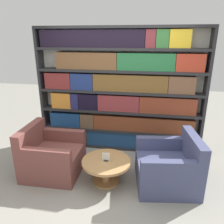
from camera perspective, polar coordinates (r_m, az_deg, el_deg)
The scene contains 6 objects.
ground_plane at distance 3.50m, azimuth -1.79°, elevation -19.77°, with size 14.00×14.00×0.00m, color gray.
bookshelf at distance 4.25m, azimuth 2.11°, elevation 5.19°, with size 3.20×0.30×2.38m.
armchair_left at distance 3.87m, azimuth -15.56°, elevation -11.22°, with size 0.90×0.87×0.82m.
armchair_right at distance 3.57m, azimuth 14.64°, elevation -13.96°, with size 1.00×0.97×0.82m.
coffee_table at distance 3.52m, azimuth -1.52°, elevation -14.05°, with size 0.76×0.76×0.38m.
table_sign at distance 3.43m, azimuth -1.55°, elevation -11.76°, with size 0.12×0.06×0.13m.
Camera 1 is at (0.58, -2.67, 2.19)m, focal length 35.00 mm.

